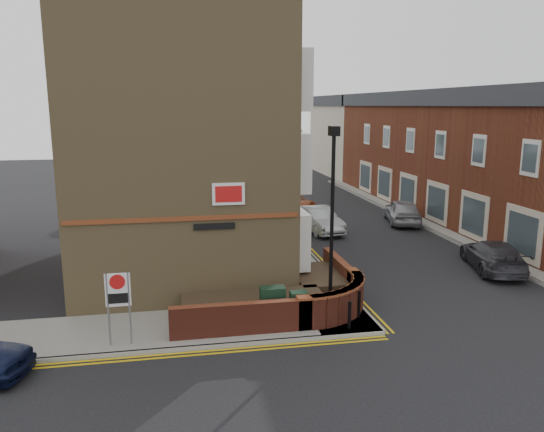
{
  "coord_description": "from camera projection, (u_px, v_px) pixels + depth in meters",
  "views": [
    {
      "loc": [
        -3.27,
        -14.59,
        7.04
      ],
      "look_at": [
        0.18,
        4.0,
        3.08
      ],
      "focal_mm": 35.0,
      "sensor_mm": 36.0,
      "label": 1
    }
  ],
  "objects": [
    {
      "name": "utility_cabinet_small",
      "position": [
        299.0,
        308.0,
        16.98
      ],
      "size": [
        0.55,
        0.4,
        1.1
      ],
      "primitive_type": "cube",
      "color": "black",
      "rests_on": "pavement_corner"
    },
    {
      "name": "bollard_near",
      "position": [
        349.0,
        315.0,
        16.7
      ],
      "size": [
        0.11,
        0.11,
        0.9
      ],
      "primitive_type": "cylinder",
      "color": "black",
      "rests_on": "pavement_corner"
    },
    {
      "name": "yellow_lines_side",
      "position": [
        173.0,
        355.0,
        15.2
      ],
      "size": [
        13.0,
        0.28,
        0.01
      ],
      "primitive_type": "cube",
      "color": "gold",
      "rests_on": "ground"
    },
    {
      "name": "far_terrace_cream",
      "position": [
        349.0,
        135.0,
        54.4
      ],
      "size": [
        5.4,
        12.4,
        8.0
      ],
      "color": "beige",
      "rests_on": "ground"
    },
    {
      "name": "traffic_light_assembly",
      "position": [
        250.0,
        163.0,
        39.99
      ],
      "size": [
        0.2,
        0.16,
        4.2
      ],
      "color": "black",
      "rests_on": "pavement_main"
    },
    {
      "name": "kerb_main_far",
      "position": [
        428.0,
        229.0,
        30.53
      ],
      "size": [
        0.15,
        40.0,
        0.12
      ],
      "primitive_type": "cube",
      "color": "gray",
      "rests_on": "ground"
    },
    {
      "name": "ground",
      "position": [
        290.0,
        342.0,
        16.07
      ],
      "size": [
        120.0,
        120.0,
        0.0
      ],
      "primitive_type": "plane",
      "color": "black",
      "rests_on": "ground"
    },
    {
      "name": "utility_cabinet_large",
      "position": [
        273.0,
        305.0,
        17.12
      ],
      "size": [
        0.8,
        0.45,
        1.2
      ],
      "primitive_type": "cube",
      "color": "black",
      "rests_on": "pavement_corner"
    },
    {
      "name": "red_car_main",
      "position": [
        289.0,
        202.0,
        35.45
      ],
      "size": [
        3.41,
        5.33,
        1.37
      ],
      "primitive_type": "imported",
      "rotation": [
        0.0,
        0.0,
        0.25
      ],
      "color": "#89340E",
      "rests_on": "ground"
    },
    {
      "name": "pavement_far",
      "position": [
        460.0,
        227.0,
        30.89
      ],
      "size": [
        4.0,
        40.0,
        0.12
      ],
      "primitive_type": "cube",
      "color": "gray",
      "rests_on": "ground"
    },
    {
      "name": "tree_far",
      "position": [
        237.0,
        131.0,
        44.34
      ],
      "size": [
        3.81,
        3.81,
        7.0
      ],
      "color": "#382B1E",
      "rests_on": "pavement_main"
    },
    {
      "name": "tree_mid",
      "position": [
        250.0,
        133.0,
        36.58
      ],
      "size": [
        4.03,
        4.03,
        7.42
      ],
      "color": "#382B1E",
      "rests_on": "pavement_main"
    },
    {
      "name": "kerb_main_near",
      "position": [
        282.0,
        223.0,
        31.99
      ],
      "size": [
        0.15,
        32.0,
        0.12
      ],
      "primitive_type": "cube",
      "color": "gray",
      "rests_on": "ground"
    },
    {
      "name": "zone_sign",
      "position": [
        118.0,
        296.0,
        15.32
      ],
      "size": [
        0.72,
        0.07,
        2.2
      ],
      "color": "slate",
      "rests_on": "pavement_corner"
    },
    {
      "name": "pavement_corner",
      "position": [
        173.0,
        329.0,
        16.88
      ],
      "size": [
        13.0,
        3.0,
        0.12
      ],
      "primitive_type": "cube",
      "color": "gray",
      "rests_on": "ground"
    },
    {
      "name": "silver_car_far",
      "position": [
        402.0,
        211.0,
        32.15
      ],
      "size": [
        2.78,
        4.68,
        1.49
      ],
      "primitive_type": "imported",
      "rotation": [
        0.0,
        0.0,
        2.89
      ],
      "color": "gray",
      "rests_on": "ground"
    },
    {
      "name": "far_terrace",
      "position": [
        453.0,
        153.0,
        34.19
      ],
      "size": [
        5.4,
        30.4,
        8.0
      ],
      "color": "maroon",
      "rests_on": "ground"
    },
    {
      "name": "kerb_side",
      "position": [
        173.0,
        350.0,
        15.43
      ],
      "size": [
        13.0,
        0.15,
        0.12
      ],
      "primitive_type": "cube",
      "color": "gray",
      "rests_on": "ground"
    },
    {
      "name": "corner_building",
      "position": [
        183.0,
        125.0,
        21.99
      ],
      "size": [
        8.95,
        10.4,
        13.6
      ],
      "color": "olive",
      "rests_on": "ground"
    },
    {
      "name": "silver_car_near",
      "position": [
        319.0,
        220.0,
        30.0
      ],
      "size": [
        2.15,
        4.43,
        1.4
      ],
      "primitive_type": "imported",
      "rotation": [
        0.0,
        0.0,
        0.16
      ],
      "color": "#95989B",
      "rests_on": "ground"
    },
    {
      "name": "lamppost",
      "position": [
        332.0,
        224.0,
        16.83
      ],
      "size": [
        0.25,
        0.5,
        6.3
      ],
      "color": "black",
      "rests_on": "pavement_corner"
    },
    {
      "name": "pavement_main",
      "position": [
        265.0,
        224.0,
        31.81
      ],
      "size": [
        2.0,
        32.0,
        0.12
      ],
      "primitive_type": "cube",
      "color": "gray",
      "rests_on": "ground"
    },
    {
      "name": "yellow_lines_main",
      "position": [
        286.0,
        224.0,
        32.05
      ],
      "size": [
        0.28,
        32.0,
        0.01
      ],
      "primitive_type": "cube",
      "color": "gold",
      "rests_on": "ground"
    },
    {
      "name": "bollard_far",
      "position": [
        359.0,
        304.0,
        17.57
      ],
      "size": [
        0.11,
        0.11,
        0.9
      ],
      "primitive_type": "cylinder",
      "color": "black",
      "rests_on": "pavement_corner"
    },
    {
      "name": "tree_near",
      "position": [
        271.0,
        149.0,
        28.98
      ],
      "size": [
        3.64,
        3.65,
        6.7
      ],
      "color": "#382B1E",
      "rests_on": "pavement_main"
    },
    {
      "name": "garden_wall",
      "position": [
        275.0,
        311.0,
        18.48
      ],
      "size": [
        6.8,
        6.0,
        1.2
      ],
      "primitive_type": null,
      "color": "maroon",
      "rests_on": "ground"
    },
    {
      "name": "grey_car_far",
      "position": [
        493.0,
        255.0,
        22.99
      ],
      "size": [
        2.91,
        4.84,
        1.31
      ],
      "primitive_type": "imported",
      "rotation": [
        0.0,
        0.0,
        2.89
      ],
      "color": "#303036",
      "rests_on": "ground"
    }
  ]
}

